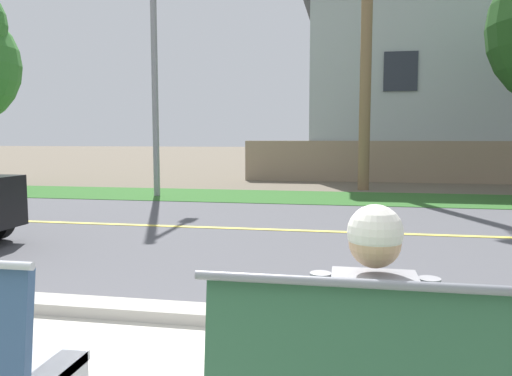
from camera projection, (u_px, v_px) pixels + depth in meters
name	position (u px, v px, depth m)	size (l,w,h in m)	color
ground_plane	(299.00, 216.00, 9.62)	(140.00, 140.00, 0.00)	#665B4C
curb_edge	(231.00, 317.00, 4.08)	(44.00, 0.30, 0.11)	#ADA89E
street_asphalt	(290.00, 230.00, 8.15)	(52.00, 8.00, 0.01)	#515156
road_centre_line	(290.00, 230.00, 8.15)	(48.00, 0.14, 0.01)	#E0CC4C
far_verge_grass	(310.00, 197.00, 12.62)	(48.00, 2.80, 0.02)	#2D6026
seated_person_grey	(371.00, 335.00, 2.13)	(0.52, 0.68, 1.25)	black
streetlamp	(157.00, 28.00, 12.69)	(0.24, 2.10, 7.55)	gray
garden_wall	(437.00, 162.00, 16.66)	(13.00, 0.36, 1.40)	gray
house_across_street	(458.00, 80.00, 19.27)	(11.86, 6.91, 7.33)	#A3ADB2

